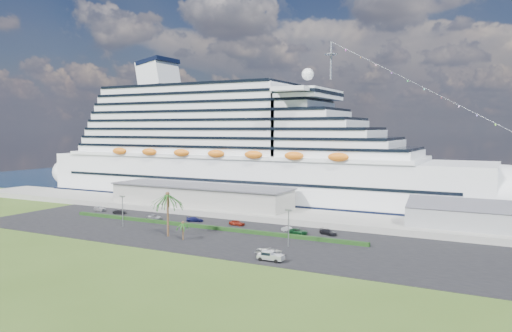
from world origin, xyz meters
The scene contains 22 objects.
ground centered at (0.00, 0.00, 0.00)m, with size 420.00×420.00×0.00m, color #37511B.
asphalt_lot centered at (0.00, 11.00, 0.06)m, with size 140.00×38.00×0.12m, color black.
wharf centered at (0.00, 40.00, 0.90)m, with size 240.00×20.00×1.80m, color gray.
water centered at (0.00, 130.00, 0.01)m, with size 420.00×160.00×0.02m, color #0A1E31.
cruise_ship centered at (-21.53, 64.00, 16.69)m, with size 191.00×38.00×54.00m.
terminal_building centered at (-25.00, 40.00, 5.01)m, with size 61.00×15.00×6.30m.
port_shed centered at (52.00, 40.00, 4.40)m, with size 24.00×12.31×7.37m.
hedge centered at (-8.00, 16.00, 0.57)m, with size 88.00×1.10×0.90m, color black.
lamp_post_left centered at (-28.00, 8.00, 5.34)m, with size 1.60×0.35×8.27m.
lamp_post_right centered at (20.00, 8.00, 5.34)m, with size 1.60×0.35×8.27m.
palm_tall centered at (-10.00, 4.00, 9.20)m, with size 8.82×8.82×11.13m.
palm_short centered at (-4.50, 2.50, 3.67)m, with size 3.53×3.53×4.56m.
parked_car_0 centered at (-52.01, 23.92, 0.90)m, with size 1.85×4.59×1.57m, color #B4B3B5.
parked_car_1 centered at (-42.19, 22.15, 0.79)m, with size 1.41×4.05×1.34m, color black.
parked_car_2 centered at (-27.42, 20.40, 0.77)m, with size 2.16×4.68×1.30m, color #9D9EA6.
parked_car_3 centered at (-15.05, 22.69, 0.81)m, with size 1.93×4.75×1.38m, color #121541.
parked_car_4 centered at (-1.87, 23.30, 0.88)m, with size 1.78×4.43×1.51m, color maroon.
parked_car_5 centered at (13.71, 22.39, 0.73)m, with size 1.29×3.69×1.22m, color #9B9EA2.
parked_car_6 centered at (16.91, 20.76, 0.81)m, with size 2.30×4.98×1.38m, color #0D3518.
parked_car_7 centered at (23.78, 23.51, 0.82)m, with size 1.96×4.81×1.40m, color black.
pickup_truck centered at (21.77, -4.86, 1.15)m, with size 5.33×2.13×1.88m.
boat_trailer centered at (20.16, -1.95, 1.29)m, with size 6.36×4.63×1.77m.
Camera 1 is at (63.80, -91.54, 26.20)m, focal length 35.00 mm.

